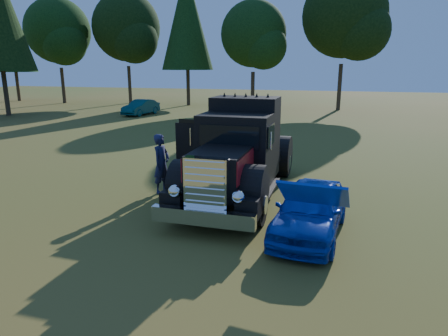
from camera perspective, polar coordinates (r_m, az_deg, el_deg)
The scene contains 7 objects.
ground at distance 10.40m, azimuth -9.28°, elevation -8.11°, with size 120.00×120.00×0.00m, color #355218.
treeline at distance 37.26m, azimuth -0.62°, elevation 19.96°, with size 66.14×24.04×13.33m.
diamond_t_truck at distance 12.14m, azimuth 2.05°, elevation 1.68°, with size 3.38×7.16×3.00m.
hotrod_coupe at distance 9.76m, azimuth 12.21°, elevation -5.77°, with size 1.81×4.12×1.89m.
spectator_near at distance 12.78m, azimuth -8.92°, elevation 0.62°, with size 0.69×0.45×1.89m, color #21254D.
spectator_far at distance 13.38m, azimuth -4.71°, elevation 1.23°, with size 0.89×0.69×1.82m, color #1E3046.
distant_teal_car at distance 34.13m, azimuth -11.79°, elevation 8.48°, with size 1.32×3.80×1.25m, color #0B4541.
Camera 1 is at (4.24, -8.64, 3.94)m, focal length 32.00 mm.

